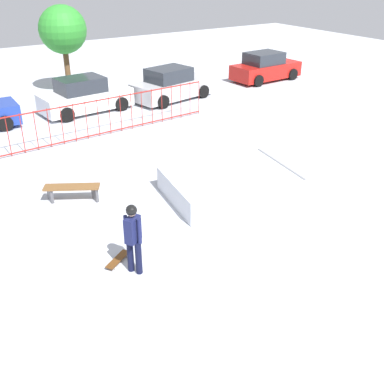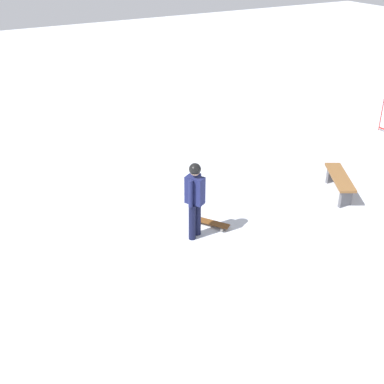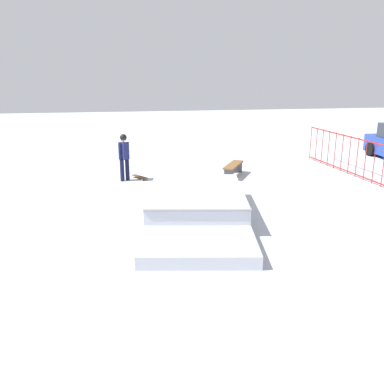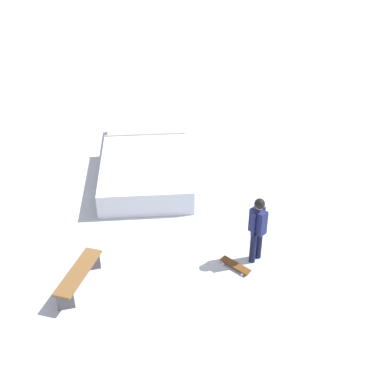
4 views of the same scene
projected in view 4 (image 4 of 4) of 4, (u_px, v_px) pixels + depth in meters
ground_plane at (169, 208)px, 13.66m from camera, size 60.00×60.00×0.00m
skate_ramp at (146, 165)px, 15.02m from camera, size 5.75×3.44×0.74m
skater at (258, 225)px, 11.29m from camera, size 0.44×0.39×1.73m
skateboard at (235, 265)px, 11.53m from camera, size 0.78×0.61×0.09m
park_bench at (79, 275)px, 10.82m from camera, size 1.59×1.14×0.48m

